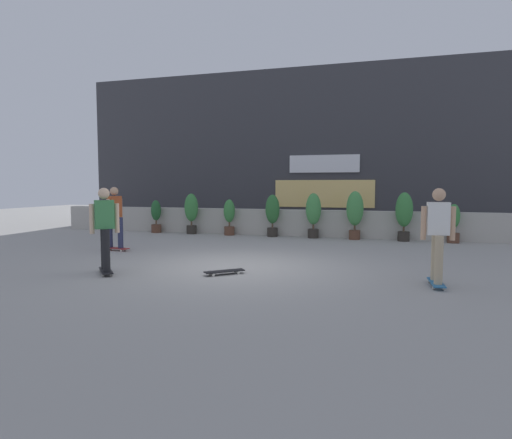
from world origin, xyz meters
TOP-DOWN VIEW (x-y plane):
  - ground_plane at (0.00, 0.00)m, footprint 48.00×48.00m
  - planter_wall at (0.00, 6.00)m, footprint 18.00×0.40m
  - building_backdrop at (0.00, 10.00)m, footprint 20.00×2.08m
  - potted_plant_0 at (-5.05, 5.55)m, footprint 0.36×0.36m
  - potted_plant_1 at (-3.63, 5.55)m, footprint 0.49×0.49m
  - potted_plant_2 at (-2.19, 5.55)m, footprint 0.39×0.39m
  - potted_plant_3 at (-0.63, 5.55)m, footprint 0.48×0.48m
  - potted_plant_4 at (0.76, 5.55)m, footprint 0.50×0.50m
  - potted_plant_5 at (2.10, 5.55)m, footprint 0.54×0.54m
  - potted_plant_6 at (3.60, 5.55)m, footprint 0.53×0.53m
  - potted_plant_7 at (5.03, 5.55)m, footprint 0.36×0.36m
  - skater_far_right at (-3.85, 1.24)m, footprint 0.82×0.56m
  - skater_far_left at (-2.19, -1.51)m, footprint 0.68×0.74m
  - skater_foreground at (3.95, -0.79)m, footprint 0.56×0.81m
  - skateboard_near_camera at (0.08, -0.91)m, footprint 0.73×0.69m

SIDE VIEW (x-z plane):
  - ground_plane at x=0.00m, z-range 0.00..0.00m
  - skateboard_near_camera at x=0.08m, z-range 0.02..0.10m
  - planter_wall at x=0.00m, z-range 0.00..0.90m
  - potted_plant_7 at x=5.03m, z-range 0.03..1.21m
  - potted_plant_0 at x=-5.05m, z-range 0.03..1.23m
  - potted_plant_2 at x=-2.19m, z-range 0.05..1.30m
  - potted_plant_3 at x=-0.63m, z-range 0.11..1.53m
  - potted_plant_1 at x=-3.63m, z-range 0.11..1.56m
  - potted_plant_4 at x=0.76m, z-range 0.12..1.60m
  - potted_plant_6 at x=3.60m, z-range 0.13..1.65m
  - potted_plant_5 at x=2.10m, z-range 0.13..1.69m
  - skater_far_right at x=-3.85m, z-range 0.09..1.79m
  - skater_far_left at x=-2.19m, z-range 0.09..1.79m
  - skater_foreground at x=3.95m, z-range 0.09..1.79m
  - building_backdrop at x=0.00m, z-range 0.00..6.50m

